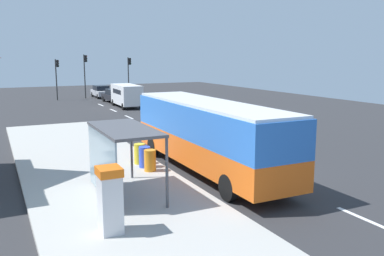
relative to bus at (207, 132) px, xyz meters
name	(u,v)px	position (x,y,z in m)	size (l,w,h in m)	color
ground_plane	(146,126)	(1.71, 12.88, -1.86)	(56.00, 92.00, 0.04)	#2D2D30
sidewalk_platform	(100,178)	(-4.69, 0.88, -1.75)	(6.20, 30.00, 0.18)	#ADAAA3
lane_stripe_seg_0	(364,219)	(1.96, -7.12, -1.84)	(0.16, 2.20, 0.01)	silver
lane_stripe_seg_1	(270,178)	(1.96, -2.12, -1.84)	(0.16, 2.20, 0.01)	silver
lane_stripe_seg_2	(214,154)	(1.96, 2.88, -1.84)	(0.16, 2.20, 0.01)	silver
lane_stripe_seg_3	(176,138)	(1.96, 7.88, -1.84)	(0.16, 2.20, 0.01)	silver
lane_stripe_seg_4	(149,126)	(1.96, 12.88, -1.84)	(0.16, 2.20, 0.01)	silver
lane_stripe_seg_5	(129,117)	(1.96, 17.88, -1.84)	(0.16, 2.20, 0.01)	silver
lane_stripe_seg_6	(113,110)	(1.96, 22.88, -1.84)	(0.16, 2.20, 0.01)	silver
lane_stripe_seg_7	(101,105)	(1.96, 27.88, -1.84)	(0.16, 2.20, 0.01)	silver
bus	(207,132)	(0.00, 0.00, 0.00)	(2.57, 11.02, 3.21)	orange
white_van	(127,94)	(3.91, 24.76, -0.50)	(2.15, 5.26, 2.30)	white
sedan_near	(101,91)	(4.01, 35.80, -1.05)	(1.85, 4.40, 1.52)	#B7B7BC
sedan_far	(115,96)	(4.02, 29.59, -1.05)	(2.05, 4.50, 1.52)	black
ticket_machine	(110,199)	(-5.76, -4.91, -0.67)	(0.66, 0.76, 1.94)	silver
recycling_bin_orange	(150,160)	(-2.49, 0.68, -1.19)	(0.52, 0.52, 0.95)	orange
recycling_bin_blue	(145,157)	(-2.49, 1.38, -1.19)	(0.52, 0.52, 0.95)	blue
recycling_bin_yellow	(140,154)	(-2.49, 2.08, -1.19)	(0.52, 0.52, 0.95)	yellow
traffic_light_near_side	(129,71)	(7.21, 34.19, 1.50)	(0.49, 0.28, 5.03)	#2D2D2D
traffic_light_far_side	(57,73)	(-1.39, 34.99, 1.38)	(0.49, 0.28, 4.83)	#2D2D2D
traffic_light_median	(85,70)	(2.11, 35.79, 1.71)	(0.49, 0.28, 5.38)	#2D2D2D
bus_shelter	(116,144)	(-4.70, -1.90, 0.25)	(1.80, 4.00, 2.50)	#4C4C51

